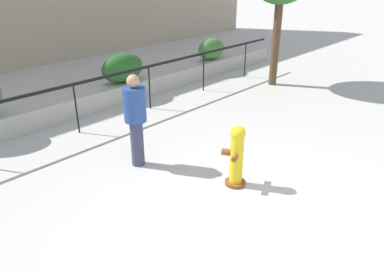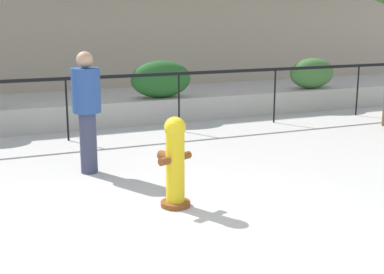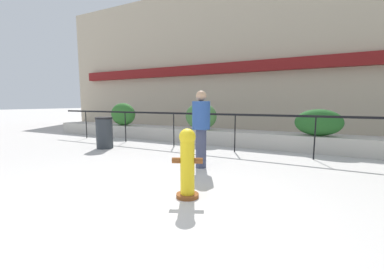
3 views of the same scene
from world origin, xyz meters
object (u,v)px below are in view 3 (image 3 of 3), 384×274
Objects in this scene: hedge_bush_2 at (319,123)px; pedestrian at (201,124)px; hedge_bush_1 at (201,116)px; fire_hydrant at (187,163)px; hedge_bush_0 at (123,114)px; trash_bin at (104,133)px.

pedestrian is (-2.24, -3.22, 0.10)m from hedge_bush_2.
hedge_bush_1 is 0.70× the size of pedestrian.
hedge_bush_2 is 1.22× the size of fire_hydrant.
hedge_bush_1 is 5.50m from fire_hydrant.
hedge_bush_0 is 6.24m from pedestrian.
hedge_bush_2 is (3.84, 0.00, -0.09)m from hedge_bush_1.
hedge_bush_0 is at bearing 148.88° from pedestrian.
pedestrian is (5.34, -3.22, 0.01)m from hedge_bush_0.
hedge_bush_2 is 1.31× the size of trash_bin.
hedge_bush_1 is 0.92× the size of hedge_bush_2.
trash_bin is (1.48, -2.45, -0.47)m from hedge_bush_0.
hedge_bush_0 is 0.93× the size of hedge_bush_2.
hedge_bush_1 is 3.60m from pedestrian.
hedge_bush_1 is 3.37m from trash_bin.
pedestrian is at bearing -124.84° from hedge_bush_2.
pedestrian is at bearing 109.93° from fire_hydrant.
pedestrian is at bearing -31.12° from hedge_bush_0.
fire_hydrant is (5.99, -5.00, -0.42)m from hedge_bush_0.
trash_bin is at bearing 150.52° from fire_hydrant.
hedge_bush_2 reaches higher than fire_hydrant.
hedge_bush_1 is (3.74, 0.00, 0.01)m from hedge_bush_0.
fire_hydrant is 0.62× the size of pedestrian.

